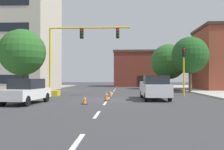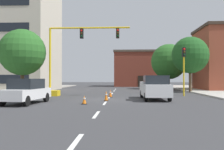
{
  "view_description": "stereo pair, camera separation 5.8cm",
  "coord_description": "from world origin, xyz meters",
  "px_view_note": "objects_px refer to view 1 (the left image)",
  "views": [
    {
      "loc": [
        1.3,
        -20.89,
        1.82
      ],
      "look_at": [
        0.14,
        4.82,
        2.08
      ],
      "focal_mm": 40.63,
      "sensor_mm": 36.0,
      "label": 1
    },
    {
      "loc": [
        1.36,
        -20.89,
        1.82
      ],
      "look_at": [
        0.14,
        4.82,
        2.08
      ],
      "focal_mm": 40.63,
      "sensor_mm": 36.0,
      "label": 2
    }
  ],
  "objects_px": {
    "traffic_cone_roadside_a": "(106,96)",
    "traffic_cone_roadside_c": "(111,93)",
    "traffic_signal_gantry": "(61,73)",
    "tree_right_mid": "(190,55)",
    "tree_left_near": "(22,52)",
    "traffic_light_pole_right": "(184,60)",
    "traffic_cone_roadside_b": "(85,100)",
    "tree_right_far": "(169,62)",
    "pickup_truck_white": "(155,88)",
    "sedan_white_near_left": "(26,91)"
  },
  "relations": [
    {
      "from": "tree_right_far",
      "to": "traffic_cone_roadside_a",
      "type": "relative_size",
      "value": 9.09
    },
    {
      "from": "traffic_light_pole_right",
      "to": "tree_left_near",
      "type": "relative_size",
      "value": 0.72
    },
    {
      "from": "sedan_white_near_left",
      "to": "traffic_cone_roadside_b",
      "type": "relative_size",
      "value": 7.87
    },
    {
      "from": "traffic_light_pole_right",
      "to": "traffic_cone_roadside_a",
      "type": "height_order",
      "value": "traffic_light_pole_right"
    },
    {
      "from": "tree_right_far",
      "to": "traffic_cone_roadside_c",
      "type": "relative_size",
      "value": 10.24
    },
    {
      "from": "tree_left_near",
      "to": "tree_right_mid",
      "type": "relative_size",
      "value": 0.97
    },
    {
      "from": "traffic_cone_roadside_a",
      "to": "tree_right_mid",
      "type": "bearing_deg",
      "value": 51.1
    },
    {
      "from": "traffic_cone_roadside_c",
      "to": "sedan_white_near_left",
      "type": "bearing_deg",
      "value": -131.81
    },
    {
      "from": "tree_right_mid",
      "to": "pickup_truck_white",
      "type": "relative_size",
      "value": 1.26
    },
    {
      "from": "traffic_light_pole_right",
      "to": "tree_right_far",
      "type": "bearing_deg",
      "value": 85.51
    },
    {
      "from": "traffic_signal_gantry",
      "to": "tree_left_near",
      "type": "distance_m",
      "value": 4.42
    },
    {
      "from": "traffic_signal_gantry",
      "to": "tree_left_near",
      "type": "xyz_separation_m",
      "value": [
        -3.89,
        -0.1,
        2.1
      ]
    },
    {
      "from": "traffic_light_pole_right",
      "to": "sedan_white_near_left",
      "type": "xyz_separation_m",
      "value": [
        -12.68,
        -7.85,
        -2.64
      ]
    },
    {
      "from": "pickup_truck_white",
      "to": "traffic_light_pole_right",
      "type": "bearing_deg",
      "value": 50.24
    },
    {
      "from": "traffic_signal_gantry",
      "to": "traffic_light_pole_right",
      "type": "relative_size",
      "value": 1.84
    },
    {
      "from": "pickup_truck_white",
      "to": "traffic_cone_roadside_c",
      "type": "relative_size",
      "value": 7.8
    },
    {
      "from": "tree_right_mid",
      "to": "sedan_white_near_left",
      "type": "bearing_deg",
      "value": -136.38
    },
    {
      "from": "traffic_cone_roadside_a",
      "to": "traffic_cone_roadside_c",
      "type": "relative_size",
      "value": 1.13
    },
    {
      "from": "pickup_truck_white",
      "to": "tree_right_far",
      "type": "bearing_deg",
      "value": 76.69
    },
    {
      "from": "traffic_signal_gantry",
      "to": "traffic_cone_roadside_b",
      "type": "relative_size",
      "value": 14.92
    },
    {
      "from": "tree_right_far",
      "to": "pickup_truck_white",
      "type": "bearing_deg",
      "value": -103.31
    },
    {
      "from": "traffic_cone_roadside_a",
      "to": "traffic_cone_roadside_c",
      "type": "bearing_deg",
      "value": 87.98
    },
    {
      "from": "tree_right_mid",
      "to": "traffic_cone_roadside_b",
      "type": "xyz_separation_m",
      "value": [
        -10.87,
        -14.36,
        -4.3
      ]
    },
    {
      "from": "tree_left_near",
      "to": "traffic_cone_roadside_b",
      "type": "bearing_deg",
      "value": -45.55
    },
    {
      "from": "tree_right_mid",
      "to": "traffic_cone_roadside_c",
      "type": "xyz_separation_m",
      "value": [
        -9.41,
        -8.05,
        -4.25
      ]
    },
    {
      "from": "tree_right_far",
      "to": "tree_right_mid",
      "type": "bearing_deg",
      "value": -83.01
    },
    {
      "from": "traffic_light_pole_right",
      "to": "tree_left_near",
      "type": "height_order",
      "value": "tree_left_near"
    },
    {
      "from": "tree_left_near",
      "to": "traffic_cone_roadside_c",
      "type": "distance_m",
      "value": 9.81
    },
    {
      "from": "traffic_signal_gantry",
      "to": "tree_right_mid",
      "type": "distance_m",
      "value": 16.05
    },
    {
      "from": "tree_right_far",
      "to": "traffic_cone_roadside_c",
      "type": "bearing_deg",
      "value": -116.33
    },
    {
      "from": "traffic_light_pole_right",
      "to": "traffic_cone_roadside_b",
      "type": "relative_size",
      "value": 8.1
    },
    {
      "from": "sedan_white_near_left",
      "to": "traffic_light_pole_right",
      "type": "bearing_deg",
      "value": 31.75
    },
    {
      "from": "traffic_signal_gantry",
      "to": "tree_left_near",
      "type": "relative_size",
      "value": 1.33
    },
    {
      "from": "tree_left_near",
      "to": "pickup_truck_white",
      "type": "distance_m",
      "value": 13.59
    },
    {
      "from": "traffic_cone_roadside_a",
      "to": "sedan_white_near_left",
      "type": "bearing_deg",
      "value": -155.86
    },
    {
      "from": "traffic_light_pole_right",
      "to": "tree_left_near",
      "type": "distance_m",
      "value": 16.04
    },
    {
      "from": "traffic_light_pole_right",
      "to": "tree_right_mid",
      "type": "bearing_deg",
      "value": 70.47
    },
    {
      "from": "traffic_cone_roadside_b",
      "to": "traffic_cone_roadside_c",
      "type": "xyz_separation_m",
      "value": [
        1.46,
        6.31,
        0.05
      ]
    },
    {
      "from": "traffic_signal_gantry",
      "to": "tree_right_mid",
      "type": "relative_size",
      "value": 1.29
    },
    {
      "from": "tree_left_near",
      "to": "pickup_truck_white",
      "type": "relative_size",
      "value": 1.22
    },
    {
      "from": "traffic_signal_gantry",
      "to": "sedan_white_near_left",
      "type": "height_order",
      "value": "traffic_signal_gantry"
    },
    {
      "from": "tree_right_far",
      "to": "traffic_cone_roadside_c",
      "type": "distance_m",
      "value": 19.21
    },
    {
      "from": "tree_right_mid",
      "to": "tree_left_near",
      "type": "bearing_deg",
      "value": -159.63
    },
    {
      "from": "pickup_truck_white",
      "to": "traffic_cone_roadside_c",
      "type": "xyz_separation_m",
      "value": [
        -3.78,
        2.38,
        -0.63
      ]
    },
    {
      "from": "traffic_cone_roadside_b",
      "to": "traffic_cone_roadside_c",
      "type": "bearing_deg",
      "value": 76.98
    },
    {
      "from": "sedan_white_near_left",
      "to": "traffic_cone_roadside_b",
      "type": "xyz_separation_m",
      "value": [
        4.09,
        -0.11,
        -0.6
      ]
    },
    {
      "from": "pickup_truck_white",
      "to": "tree_left_near",
      "type": "bearing_deg",
      "value": 163.95
    },
    {
      "from": "traffic_cone_roadside_c",
      "to": "traffic_light_pole_right",
      "type": "bearing_deg",
      "value": 13.02
    },
    {
      "from": "traffic_light_pole_right",
      "to": "pickup_truck_white",
      "type": "xyz_separation_m",
      "value": [
        -3.36,
        -4.03,
        -2.55
      ]
    },
    {
      "from": "pickup_truck_white",
      "to": "traffic_cone_roadside_c",
      "type": "height_order",
      "value": "pickup_truck_white"
    }
  ]
}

